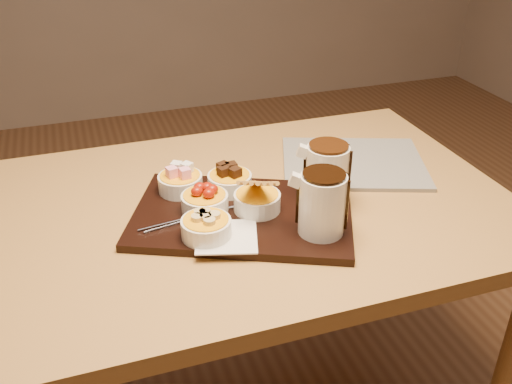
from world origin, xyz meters
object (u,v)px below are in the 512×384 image
object	(u,v)px
dining_table	(245,238)
pitcher_dark_chocolate	(322,204)
pitcher_milk_chocolate	(327,174)
newspaper	(353,163)
bowl_strawberries	(205,203)
serving_board	(243,215)

from	to	relation	value
dining_table	pitcher_dark_chocolate	distance (m)	0.28
dining_table	pitcher_milk_chocolate	distance (m)	0.25
newspaper	bowl_strawberries	bearing A→B (deg)	-143.43
pitcher_dark_chocolate	bowl_strawberries	bearing A→B (deg)	167.35
pitcher_dark_chocolate	pitcher_milk_chocolate	xyz separation A→B (m)	(0.06, 0.11, 0.00)
dining_table	newspaper	size ratio (longest dim) A/B	3.43
bowl_strawberries	pitcher_milk_chocolate	xyz separation A→B (m)	(0.26, -0.04, 0.04)
bowl_strawberries	pitcher_dark_chocolate	world-z (taller)	pitcher_dark_chocolate
serving_board	pitcher_milk_chocolate	bearing A→B (deg)	21.80
pitcher_dark_chocolate	serving_board	bearing A→B (deg)	160.02
pitcher_milk_chocolate	newspaper	bearing A→B (deg)	71.06
bowl_strawberries	newspaper	world-z (taller)	bowl_strawberries
newspaper	dining_table	bearing A→B (deg)	-144.57
pitcher_milk_chocolate	newspaper	size ratio (longest dim) A/B	0.36
dining_table	pitcher_milk_chocolate	size ratio (longest dim) A/B	9.52
dining_table	pitcher_dark_chocolate	xyz separation A→B (m)	(0.10, -0.19, 0.18)
dining_table	bowl_strawberries	size ratio (longest dim) A/B	12.00
serving_board	pitcher_dark_chocolate	xyz separation A→B (m)	(0.13, -0.12, 0.07)
pitcher_dark_chocolate	pitcher_milk_chocolate	world-z (taller)	same
pitcher_milk_chocolate	newspaper	xyz separation A→B (m)	(0.15, 0.16, -0.08)
dining_table	bowl_strawberries	bearing A→B (deg)	-159.65
pitcher_milk_chocolate	bowl_strawberries	bearing A→B (deg)	-163.61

